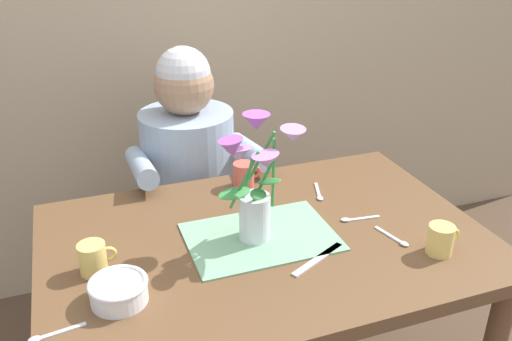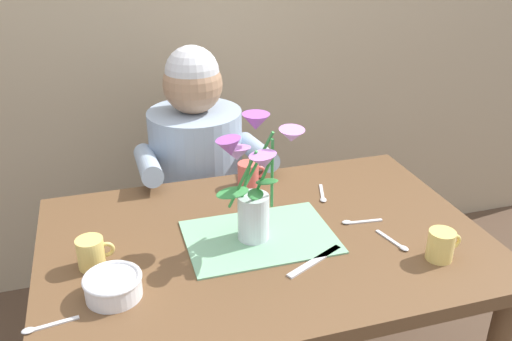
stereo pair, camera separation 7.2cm
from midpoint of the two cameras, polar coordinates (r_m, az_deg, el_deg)
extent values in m
cube|color=brown|center=(1.50, 2.29, -7.67)|extent=(1.20, 0.80, 0.04)
cylinder|color=brown|center=(1.94, -17.16, -13.71)|extent=(0.06, 0.06, 0.70)
cylinder|color=brown|center=(2.16, 12.97, -8.66)|extent=(0.06, 0.06, 0.70)
cylinder|color=#4C4C56|center=(2.27, -4.76, -10.63)|extent=(0.30, 0.30, 0.40)
cylinder|color=#99ADC6|center=(2.04, -5.21, -0.40)|extent=(0.34, 0.34, 0.50)
sphere|color=#A37A5B|center=(1.91, -5.63, 9.06)|extent=(0.21, 0.21, 0.21)
sphere|color=silver|center=(1.90, -5.68, 10.21)|extent=(0.19, 0.19, 0.19)
cylinder|color=#99ADC6|center=(1.84, -10.27, 0.66)|extent=(0.07, 0.33, 0.12)
cylinder|color=#99ADC6|center=(1.91, 1.11, 2.06)|extent=(0.07, 0.33, 0.12)
cube|color=#7AB289|center=(1.48, 1.85, -7.13)|extent=(0.40, 0.28, 0.00)
cylinder|color=silver|center=(1.44, 1.21, -5.12)|extent=(0.08, 0.08, 0.13)
cylinder|color=#388E42|center=(1.38, 3.20, -0.39)|extent=(0.02, 0.04, 0.21)
cone|color=#CC7FDB|center=(1.34, 5.31, 3.68)|extent=(0.07, 0.07, 0.04)
sphere|color=#E5D14C|center=(1.34, 5.31, 3.87)|extent=(0.02, 0.02, 0.02)
cylinder|color=#388E42|center=(1.39, 1.35, 0.35)|extent=(0.08, 0.07, 0.21)
cone|color=#A351B7|center=(1.37, 1.49, 5.13)|extent=(0.08, 0.08, 0.04)
sphere|color=#E5D14C|center=(1.36, 1.50, 5.33)|extent=(0.02, 0.02, 0.02)
cylinder|color=#388E42|center=(1.39, 0.37, -1.30)|extent=(0.05, 0.01, 0.16)
cone|color=#CC7FDB|center=(1.36, -0.52, 1.76)|extent=(0.09, 0.09, 0.04)
sphere|color=#E5D14C|center=(1.36, -0.52, 1.95)|extent=(0.02, 0.02, 0.02)
cylinder|color=#388E42|center=(1.36, 0.05, -1.05)|extent=(0.06, 0.07, 0.18)
cone|color=#A351B7|center=(1.30, -1.22, 2.42)|extent=(0.08, 0.08, 0.05)
sphere|color=#E5D14C|center=(1.30, -1.22, 2.62)|extent=(0.02, 0.02, 0.02)
cylinder|color=#388E42|center=(1.36, 1.78, -1.75)|extent=(0.05, 0.06, 0.16)
cone|color=#CC7FDB|center=(1.30, 2.40, 0.96)|extent=(0.09, 0.09, 0.04)
sphere|color=#E5D14C|center=(1.30, 2.40, 1.16)|extent=(0.02, 0.02, 0.02)
ellipsoid|color=#388E42|center=(1.34, 1.48, -2.51)|extent=(0.06, 0.10, 0.03)
ellipsoid|color=#388E42|center=(1.37, -0.99, -2.37)|extent=(0.10, 0.05, 0.02)
ellipsoid|color=#388E42|center=(1.33, 2.67, -1.20)|extent=(0.06, 0.10, 0.04)
cylinder|color=white|center=(1.30, -13.28, -11.92)|extent=(0.13, 0.13, 0.05)
torus|color=white|center=(1.29, -13.39, -11.04)|extent=(0.14, 0.14, 0.01)
cube|color=silver|center=(1.40, 7.70, -9.49)|extent=(0.18, 0.10, 0.00)
cylinder|color=#CC564C|center=(1.73, 0.35, -0.44)|extent=(0.07, 0.07, 0.08)
torus|color=#CC564C|center=(1.74, 1.54, -0.17)|extent=(0.04, 0.01, 0.04)
cylinder|color=#E5C666|center=(1.47, 20.25, -7.43)|extent=(0.07, 0.07, 0.08)
torus|color=#E5C666|center=(1.49, 21.47, -7.01)|extent=(0.04, 0.01, 0.04)
cylinder|color=#E5C666|center=(1.40, -15.63, -8.43)|extent=(0.07, 0.07, 0.08)
torus|color=#E5C666|center=(1.40, -14.09, -8.10)|extent=(0.04, 0.01, 0.04)
cube|color=silver|center=(1.27, -18.87, -15.09)|extent=(0.10, 0.02, 0.00)
ellipsoid|color=silver|center=(1.27, -21.41, -15.49)|extent=(0.03, 0.02, 0.01)
cube|color=silver|center=(1.53, 15.22, -7.01)|extent=(0.03, 0.10, 0.00)
ellipsoid|color=silver|center=(1.50, 16.70, -7.88)|extent=(0.03, 0.03, 0.01)
cube|color=silver|center=(1.59, 12.75, -5.28)|extent=(0.10, 0.02, 0.00)
ellipsoid|color=silver|center=(1.57, 10.89, -5.45)|extent=(0.03, 0.02, 0.01)
cube|color=silver|center=(1.73, 8.15, -2.27)|extent=(0.04, 0.10, 0.00)
ellipsoid|color=silver|center=(1.68, 8.34, -3.10)|extent=(0.03, 0.03, 0.01)
camera|label=1|loc=(0.04, -88.57, 0.69)|focal=37.89mm
camera|label=2|loc=(0.04, 91.43, -0.69)|focal=37.89mm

